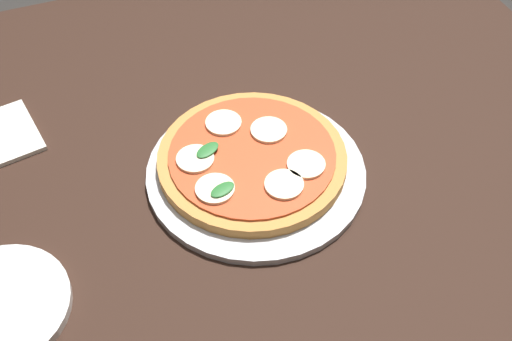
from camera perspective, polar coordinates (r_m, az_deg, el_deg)
dining_table at (r=1.07m, az=1.74°, el=-2.70°), size 1.15×1.19×0.75m
serving_tray at (r=0.98m, az=-0.00°, el=-0.16°), size 0.33×0.33×0.01m
pizza at (r=0.97m, az=-0.31°, el=0.96°), size 0.29×0.29×0.03m
napkin at (r=1.11m, az=-21.27°, el=3.07°), size 0.14×0.11×0.01m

